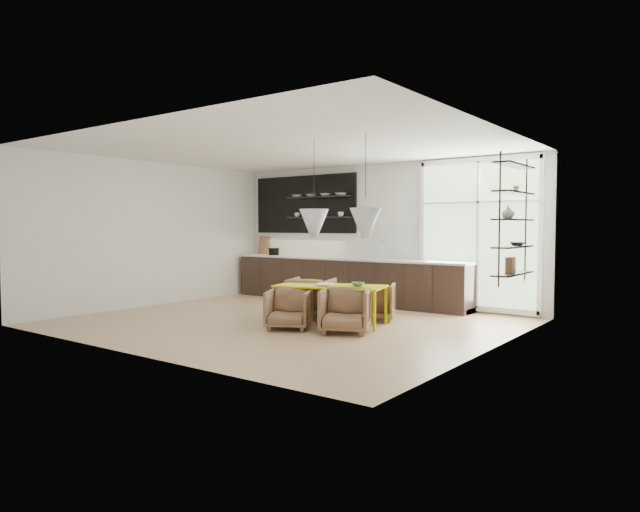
{
  "coord_description": "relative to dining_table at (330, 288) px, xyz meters",
  "views": [
    {
      "loc": [
        6.08,
        -7.27,
        1.61
      ],
      "look_at": [
        0.24,
        0.6,
        1.09
      ],
      "focal_mm": 32.0,
      "sensor_mm": 36.0,
      "label": 1
    }
  ],
  "objects": [
    {
      "name": "room",
      "position": [
        -0.13,
        0.84,
        0.86
      ],
      "size": [
        7.02,
        6.01,
        2.91
      ],
      "color": "tan",
      "rests_on": "ground"
    },
    {
      "name": "kitchen_run",
      "position": [
        -1.41,
        2.44,
        0.0
      ],
      "size": [
        5.54,
        0.69,
        2.75
      ],
      "color": "black",
      "rests_on": "ground"
    },
    {
      "name": "right_shelving",
      "position": [
        2.65,
        0.92,
        1.05
      ],
      "size": [
        0.26,
        1.22,
        1.9
      ],
      "color": "black",
      "rests_on": "ground"
    },
    {
      "name": "dining_table",
      "position": [
        0.0,
        0.0,
        0.0
      ],
      "size": [
        1.91,
        1.25,
        0.64
      ],
      "rotation": [
        0.0,
        0.0,
        0.28
      ],
      "color": "#C3BD02",
      "rests_on": "ground"
    },
    {
      "name": "armchair_back_left",
      "position": [
        -0.73,
        0.43,
        -0.25
      ],
      "size": [
        0.97,
        0.98,
        0.7
      ],
      "primitive_type": "imported",
      "rotation": [
        0.0,
        0.0,
        3.49
      ],
      "color": "brown",
      "rests_on": "ground"
    },
    {
      "name": "armchair_back_right",
      "position": [
        0.33,
        0.82,
        -0.28
      ],
      "size": [
        0.92,
        0.93,
        0.64
      ],
      "primitive_type": "imported",
      "rotation": [
        0.0,
        0.0,
        3.58
      ],
      "color": "brown",
      "rests_on": "ground"
    },
    {
      "name": "armchair_front_left",
      "position": [
        -0.29,
        -0.72,
        -0.29
      ],
      "size": [
        0.91,
        0.91,
        0.62
      ],
      "primitive_type": "imported",
      "rotation": [
        0.0,
        0.0,
        0.5
      ],
      "color": "brown",
      "rests_on": "ground"
    },
    {
      "name": "armchair_front_right",
      "position": [
        0.61,
        -0.47,
        -0.26
      ],
      "size": [
        0.98,
        0.99,
        0.68
      ],
      "primitive_type": "imported",
      "rotation": [
        0.0,
        0.0,
        0.46
      ],
      "color": "brown",
      "rests_on": "ground"
    },
    {
      "name": "wire_stool",
      "position": [
        -0.85,
        -0.21,
        -0.32
      ],
      "size": [
        0.34,
        0.34,
        0.43
      ],
      "rotation": [
        0.0,
        0.0,
        -0.09
      ],
      "color": "black",
      "rests_on": "ground"
    },
    {
      "name": "table_book",
      "position": [
        -0.18,
        -0.13,
        0.06
      ],
      "size": [
        0.38,
        0.42,
        0.03
      ],
      "primitive_type": "imported",
      "rotation": [
        0.0,
        0.0,
        0.47
      ],
      "color": "white",
      "rests_on": "dining_table"
    },
    {
      "name": "table_bowl",
      "position": [
        0.43,
        0.16,
        0.08
      ],
      "size": [
        0.21,
        0.21,
        0.06
      ],
      "primitive_type": "imported",
      "rotation": [
        0.0,
        0.0,
        -0.01
      ],
      "color": "#4A744F",
      "rests_on": "dining_table"
    }
  ]
}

